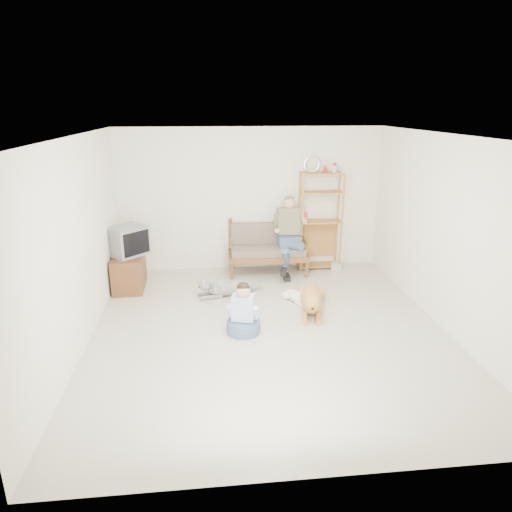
{
  "coord_description": "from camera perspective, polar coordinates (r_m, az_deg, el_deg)",
  "views": [
    {
      "loc": [
        -0.81,
        -5.81,
        3.06
      ],
      "look_at": [
        -0.08,
        1.0,
        0.8
      ],
      "focal_mm": 32.0,
      "sensor_mm": 36.0,
      "label": 1
    }
  ],
  "objects": [
    {
      "name": "wall_left",
      "position": [
        6.29,
        -21.46,
        1.21
      ],
      "size": [
        0.0,
        5.5,
        5.5
      ],
      "primitive_type": "plane",
      "rotation": [
        1.57,
        0.0,
        1.57
      ],
      "color": "white",
      "rests_on": "ground"
    },
    {
      "name": "terrier",
      "position": [
        7.47,
        5.29,
        -5.04
      ],
      "size": [
        0.41,
        0.64,
        0.26
      ],
      "rotation": [
        0.0,
        0.0,
        0.49
      ],
      "color": "white",
      "rests_on": "ground"
    },
    {
      "name": "wall_front",
      "position": [
        3.6,
        7.8,
        -10.28
      ],
      "size": [
        5.0,
        0.0,
        5.0
      ],
      "primitive_type": "plane",
      "rotation": [
        -1.57,
        0.0,
        0.0
      ],
      "color": "white",
      "rests_on": "ground"
    },
    {
      "name": "crt_tv",
      "position": [
        8.13,
        -15.69,
        1.84
      ],
      "size": [
        0.77,
        0.76,
        0.5
      ],
      "rotation": [
        0.0,
        0.0,
        -0.8
      ],
      "color": "slate",
      "rests_on": "tv_stand"
    },
    {
      "name": "wall_back",
      "position": [
        8.77,
        -0.7,
        7.05
      ],
      "size": [
        5.0,
        0.0,
        5.0
      ],
      "primitive_type": "plane",
      "rotation": [
        1.57,
        0.0,
        0.0
      ],
      "color": "white",
      "rests_on": "ground"
    },
    {
      "name": "golden_retriever",
      "position": [
        7.2,
        6.97,
        -5.48
      ],
      "size": [
        0.53,
        1.39,
        0.42
      ],
      "rotation": [
        0.0,
        0.0,
        -0.2
      ],
      "color": "#C18B43",
      "rests_on": "ground"
    },
    {
      "name": "tv_stand",
      "position": [
        8.28,
        -15.61,
        -1.87
      ],
      "size": [
        0.52,
        0.91,
        0.6
      ],
      "rotation": [
        0.0,
        0.0,
        0.03
      ],
      "color": "brown",
      "rests_on": "ground"
    },
    {
      "name": "book_stack",
      "position": [
        9.08,
        10.07,
        -1.23
      ],
      "size": [
        0.25,
        0.22,
        0.13
      ],
      "primitive_type": "cube",
      "rotation": [
        0.0,
        0.0,
        -0.38
      ],
      "color": "silver",
      "rests_on": "ground"
    },
    {
      "name": "child",
      "position": [
        6.45,
        -1.59,
        -7.3
      ],
      "size": [
        0.48,
        0.48,
        0.76
      ],
      "rotation": [
        0.0,
        0.0,
        -0.26
      ],
      "color": "slate",
      "rests_on": "ground"
    },
    {
      "name": "wall_right",
      "position": [
        6.9,
        22.8,
        2.5
      ],
      "size": [
        0.0,
        5.5,
        5.5
      ],
      "primitive_type": "plane",
      "rotation": [
        1.57,
        0.0,
        -1.57
      ],
      "color": "white",
      "rests_on": "ground"
    },
    {
      "name": "floor",
      "position": [
        6.62,
        1.64,
        -9.26
      ],
      "size": [
        5.5,
        5.5,
        0.0
      ],
      "primitive_type": "plane",
      "color": "silver",
      "rests_on": "ground"
    },
    {
      "name": "ceiling",
      "position": [
        5.88,
        1.88,
        14.78
      ],
      "size": [
        5.5,
        5.5,
        0.0
      ],
      "primitive_type": "plane",
      "rotation": [
        3.14,
        0.0,
        0.0
      ],
      "color": "white",
      "rests_on": "ground"
    },
    {
      "name": "etagere",
      "position": [
        8.88,
        8.0,
        4.46
      ],
      "size": [
        0.83,
        0.36,
        2.18
      ],
      "color": "#BA733A",
      "rests_on": "ground"
    },
    {
      "name": "man",
      "position": [
        8.51,
        4.14,
        1.97
      ],
      "size": [
        0.56,
        0.8,
        1.29
      ],
      "color": "slate",
      "rests_on": "loveseat"
    },
    {
      "name": "loveseat",
      "position": [
        8.7,
        1.45,
        1.08
      ],
      "size": [
        1.52,
        0.75,
        0.95
      ],
      "rotation": [
        0.0,
        0.0,
        -0.03
      ],
      "color": "brown",
      "rests_on": "ground"
    },
    {
      "name": "shaggy_dog",
      "position": [
        7.72,
        -3.88,
        -3.96
      ],
      "size": [
        1.16,
        0.45,
        0.35
      ],
      "rotation": [
        0.0,
        0.0,
        -1.35
      ],
      "color": "silver",
      "rests_on": "ground"
    },
    {
      "name": "wall_outlet",
      "position": [
        8.99,
        -8.63,
        0.21
      ],
      "size": [
        0.12,
        0.02,
        0.08
      ],
      "primitive_type": "cube",
      "color": "silver",
      "rests_on": "ground"
    }
  ]
}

